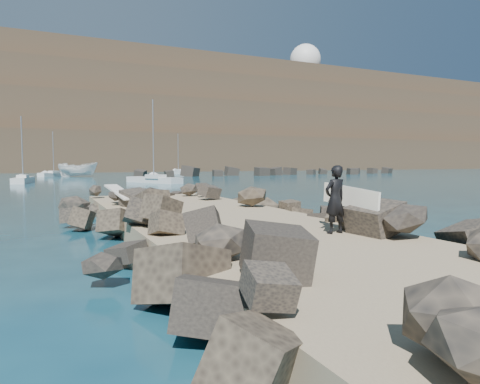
{
  "coord_description": "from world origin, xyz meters",
  "views": [
    {
      "loc": [
        -5.17,
        -12.15,
        2.36
      ],
      "look_at": [
        0.0,
        -1.0,
        1.5
      ],
      "focal_mm": 32.0,
      "sensor_mm": 36.0,
      "label": 1
    }
  ],
  "objects": [
    {
      "name": "riprap_right",
      "position": [
        2.9,
        -1.5,
        0.5
      ],
      "size": [
        2.6,
        22.0,
        1.0
      ],
      "primitive_type": "cube",
      "color": "black",
      "rests_on": "ground"
    },
    {
      "name": "surfboard_resting",
      "position": [
        -2.32,
        5.59,
        1.04
      ],
      "size": [
        0.99,
        2.24,
        0.07
      ],
      "primitive_type": "cube",
      "rotation": [
        0.0,
        0.0,
        0.21
      ],
      "color": "white",
      "rests_on": "riprap_left"
    },
    {
      "name": "jetty",
      "position": [
        0.0,
        -2.0,
        0.3
      ],
      "size": [
        6.0,
        26.0,
        0.6
      ],
      "primitive_type": "cube",
      "color": "#8C7759",
      "rests_on": "ground"
    },
    {
      "name": "breakwater_secondary",
      "position": [
        35.0,
        55.0,
        0.6
      ],
      "size": [
        52.0,
        4.0,
        1.2
      ],
      "primitive_type": "cube",
      "color": "black",
      "rests_on": "ground"
    },
    {
      "name": "sailboat_d",
      "position": [
        19.85,
        71.47,
        0.35
      ],
      "size": [
        3.32,
        6.94,
        8.23
      ],
      "color": "silver",
      "rests_on": "ground"
    },
    {
      "name": "headland_buildings",
      "position": [
        16.81,
        152.19,
        33.97
      ],
      "size": [
        137.5,
        30.5,
        5.0
      ],
      "color": "white",
      "rests_on": "headland"
    },
    {
      "name": "radome",
      "position": [
        98.55,
        145.1,
        44.03
      ],
      "size": [
        13.08,
        13.08,
        20.7
      ],
      "color": "silver",
      "rests_on": "headland"
    },
    {
      "name": "boat_imported",
      "position": [
        0.17,
        62.1,
        1.18
      ],
      "size": [
        6.31,
        2.93,
        2.36
      ],
      "primitive_type": "imported",
      "rotation": [
        0.0,
        0.0,
        1.46
      ],
      "color": "silver",
      "rests_on": "ground"
    },
    {
      "name": "headland",
      "position": [
        10.0,
        160.0,
        16.0
      ],
      "size": [
        360.0,
        140.0,
        32.0
      ],
      "primitive_type": "cube",
      "color": "#2D4919",
      "rests_on": "ground"
    },
    {
      "name": "sailboat_c",
      "position": [
        6.41,
        36.25,
        0.35
      ],
      "size": [
        5.01,
        8.01,
        9.58
      ],
      "color": "silver",
      "rests_on": "ground"
    },
    {
      "name": "surfer_with_board",
      "position": [
        1.42,
        -3.64,
        1.45
      ],
      "size": [
        0.81,
        2.09,
        1.68
      ],
      "color": "black",
      "rests_on": "jetty"
    },
    {
      "name": "riprap_left",
      "position": [
        -2.9,
        -1.5,
        0.5
      ],
      "size": [
        2.6,
        22.0,
        1.0
      ],
      "primitive_type": "cube",
      "color": "black",
      "rests_on": "ground"
    },
    {
      "name": "sailboat_a",
      "position": [
        -7.14,
        41.74,
        0.35
      ],
      "size": [
        2.3,
        6.42,
        7.66
      ],
      "color": "silver",
      "rests_on": "ground"
    },
    {
      "name": "sailboat_b",
      "position": [
        -3.42,
        64.65,
        0.35
      ],
      "size": [
        5.01,
        5.57,
        7.52
      ],
      "color": "silver",
      "rests_on": "ground"
    },
    {
      "name": "ground",
      "position": [
        0.0,
        0.0,
        0.0
      ],
      "size": [
        800.0,
        800.0,
        0.0
      ],
      "primitive_type": "plane",
      "color": "#0F384C",
      "rests_on": "ground"
    }
  ]
}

